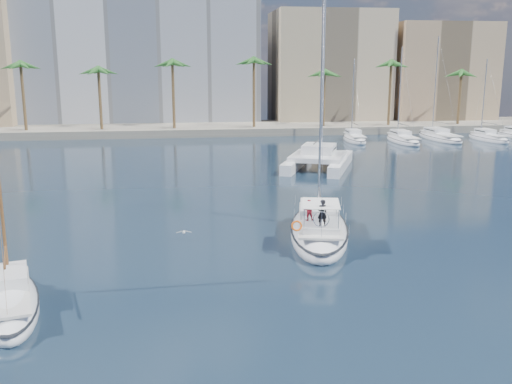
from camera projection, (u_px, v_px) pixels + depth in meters
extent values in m
plane|color=black|center=(270.00, 250.00, 34.15)|extent=(160.00, 160.00, 0.00)
cube|color=gray|center=(210.00, 129.00, 92.98)|extent=(120.00, 14.00, 1.20)
cube|color=silver|center=(136.00, 46.00, 100.04)|extent=(42.00, 16.00, 28.00)
cube|color=tan|center=(328.00, 69.00, 102.54)|extent=(20.00, 14.00, 20.00)
cube|color=tan|center=(438.00, 75.00, 103.49)|extent=(18.00, 12.00, 18.00)
cylinder|color=brown|center=(211.00, 101.00, 88.09)|extent=(0.44, 0.44, 10.50)
sphere|color=#286123|center=(210.00, 67.00, 86.94)|extent=(3.60, 3.60, 3.60)
cylinder|color=brown|center=(420.00, 99.00, 92.62)|extent=(0.44, 0.44, 10.50)
sphere|color=#286123|center=(422.00, 66.00, 91.47)|extent=(3.60, 3.60, 3.60)
ellipsoid|color=white|center=(319.00, 232.00, 36.54)|extent=(6.02, 11.90, 2.36)
ellipsoid|color=black|center=(319.00, 227.00, 36.47)|extent=(6.08, 12.02, 0.18)
cube|color=silver|center=(319.00, 219.00, 36.13)|extent=(4.38, 8.90, 0.12)
cube|color=white|center=(319.00, 209.00, 37.33)|extent=(3.19, 4.16, 0.60)
cube|color=black|center=(319.00, 209.00, 37.33)|extent=(3.12, 3.74, 0.14)
cylinder|color=#B7BABF|center=(321.00, 97.00, 37.04)|extent=(0.15, 0.15, 14.93)
cylinder|color=#B7BABF|center=(320.00, 194.00, 36.11)|extent=(1.11, 4.51, 0.11)
cube|color=white|center=(320.00, 225.00, 33.95)|extent=(2.73, 3.25, 0.36)
cube|color=white|center=(321.00, 203.00, 33.54)|extent=(2.73, 3.25, 0.04)
torus|color=silver|center=(321.00, 219.00, 32.74)|extent=(0.95, 0.26, 0.96)
torus|color=#FF5F0D|center=(297.00, 226.00, 32.49)|extent=(0.66, 0.33, 0.64)
imported|color=black|center=(322.00, 213.00, 32.84)|extent=(0.64, 0.47, 1.62)
imported|color=maroon|center=(308.00, 210.00, 34.23)|extent=(0.64, 0.51, 1.28)
ellipsoid|color=white|center=(10.00, 305.00, 25.62)|extent=(4.47, 8.34, 1.87)
ellipsoid|color=black|center=(9.00, 300.00, 25.56)|extent=(4.51, 8.42, 0.18)
cube|color=silver|center=(8.00, 292.00, 25.32)|extent=(3.26, 6.23, 0.12)
cube|color=white|center=(8.00, 277.00, 26.07)|extent=(2.30, 2.95, 0.60)
cube|color=black|center=(8.00, 277.00, 26.07)|extent=(2.24, 2.66, 0.14)
cylinder|color=brown|center=(5.00, 257.00, 25.19)|extent=(0.93, 3.14, 0.11)
cube|color=white|center=(297.00, 161.00, 61.80)|extent=(5.78, 11.41, 1.10)
cube|color=white|center=(341.00, 163.00, 60.58)|extent=(5.78, 11.41, 1.10)
cube|color=white|center=(318.00, 156.00, 60.47)|extent=(7.49, 8.12, 0.50)
cube|color=white|center=(319.00, 149.00, 60.87)|extent=(4.41, 4.57, 1.00)
cube|color=black|center=(319.00, 149.00, 60.86)|extent=(4.24, 4.14, 0.18)
cylinder|color=#B7BABF|center=(323.00, 78.00, 60.92)|extent=(0.18, 0.18, 15.86)
ellipsoid|color=silver|center=(184.00, 232.00, 35.85)|extent=(0.20, 0.38, 0.18)
sphere|color=silver|center=(184.00, 231.00, 36.02)|extent=(0.10, 0.10, 0.10)
cube|color=gray|center=(180.00, 232.00, 35.81)|extent=(0.43, 0.16, 0.10)
cube|color=gray|center=(188.00, 232.00, 35.88)|extent=(0.43, 0.16, 0.10)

